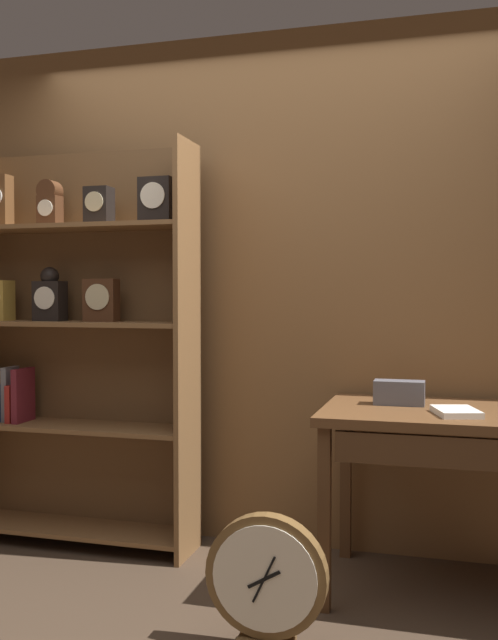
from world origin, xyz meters
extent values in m
cube|color=brown|center=(0.00, 1.30, 1.30)|extent=(4.80, 0.05, 2.60)
cube|color=brown|center=(-0.34, 0.99, 1.01)|extent=(0.03, 0.31, 2.02)
cube|color=brown|center=(-0.95, 1.14, 1.01)|extent=(1.24, 0.01, 2.02)
cube|color=brown|center=(-0.95, 0.99, 0.08)|extent=(1.19, 0.30, 0.02)
cube|color=brown|center=(-0.95, 0.99, 0.60)|extent=(1.19, 0.30, 0.02)
cube|color=brown|center=(-0.95, 0.99, 1.13)|extent=(1.19, 0.30, 0.02)
cube|color=brown|center=(-0.95, 0.99, 1.61)|extent=(1.19, 0.30, 0.02)
cube|color=#472816|center=(-1.10, 1.01, 1.70)|extent=(0.11, 0.08, 0.16)
cylinder|color=#472816|center=(-1.10, 1.01, 1.81)|extent=(0.11, 0.08, 0.11)
cylinder|color=silver|center=(-1.10, 0.96, 1.71)|extent=(0.08, 0.01, 0.08)
cube|color=black|center=(-1.10, 1.01, 1.24)|extent=(0.15, 0.10, 0.20)
sphere|color=black|center=(-1.10, 1.01, 1.37)|extent=(0.09, 0.09, 0.09)
cylinder|color=silver|center=(-1.10, 0.96, 1.26)|extent=(0.12, 0.01, 0.12)
cube|color=black|center=(-0.80, 0.98, 1.72)|extent=(0.13, 0.10, 0.18)
cylinder|color=#C6B78C|center=(-0.80, 0.93, 1.73)|extent=(0.10, 0.01, 0.10)
cube|color=#472816|center=(-0.80, 1.00, 1.25)|extent=(0.17, 0.08, 0.21)
cylinder|color=#C6B78C|center=(-0.80, 0.95, 1.26)|extent=(0.13, 0.01, 0.13)
cube|color=black|center=(-0.50, 0.98, 1.73)|extent=(0.16, 0.07, 0.22)
cylinder|color=silver|center=(-0.50, 0.94, 1.75)|extent=(0.12, 0.01, 0.12)
cube|color=navy|center=(-1.37, 0.98, 0.71)|extent=(0.04, 0.15, 0.19)
cube|color=slate|center=(-1.33, 0.99, 0.76)|extent=(0.03, 0.12, 0.28)
cube|color=maroon|center=(-1.29, 0.97, 0.71)|extent=(0.03, 0.14, 0.19)
cube|color=maroon|center=(-1.25, 0.98, 0.75)|extent=(0.03, 0.17, 0.28)
cube|color=brown|center=(1.00, 0.88, 0.77)|extent=(1.29, 0.72, 0.04)
cube|color=#50321B|center=(0.40, 0.58, 0.37)|extent=(0.05, 0.05, 0.75)
cube|color=#50321B|center=(0.40, 1.19, 0.37)|extent=(0.05, 0.05, 0.75)
cube|color=#472C18|center=(1.00, 0.55, 0.68)|extent=(1.10, 0.03, 0.12)
cube|color=#595960|center=(0.67, 0.96, 0.84)|extent=(0.22, 0.10, 0.11)
cube|color=silver|center=(0.91, 0.76, 0.80)|extent=(0.21, 0.25, 0.02)
cylinder|color=brown|center=(0.25, 0.23, 0.26)|extent=(0.45, 0.06, 0.45)
cylinder|color=silver|center=(0.25, 0.19, 0.26)|extent=(0.39, 0.01, 0.39)
cube|color=black|center=(0.25, 0.19, 0.26)|extent=(0.12, 0.01, 0.08)
cube|color=black|center=(0.25, 0.19, 0.26)|extent=(0.09, 0.01, 0.17)
camera|label=1|loc=(0.87, -2.21, 1.28)|focal=39.76mm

